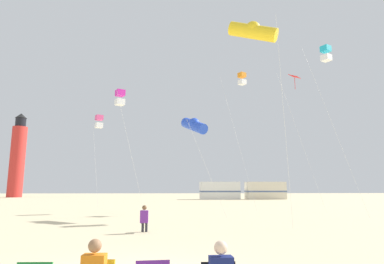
{
  "coord_description": "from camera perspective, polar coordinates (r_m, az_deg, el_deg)",
  "views": [
    {
      "loc": [
        0.99,
        -7.11,
        1.92
      ],
      "look_at": [
        1.98,
        11.52,
        5.1
      ],
      "focal_mm": 30.46,
      "sensor_mm": 36.0,
      "label": 1
    }
  ],
  "objects": [
    {
      "name": "rv_van_white",
      "position": [
        54.05,
        4.86,
        -10.19
      ],
      "size": [
        6.5,
        2.51,
        2.8
      ],
      "rotation": [
        0.0,
        0.0,
        0.03
      ],
      "color": "white",
      "rests_on": "ground"
    },
    {
      "name": "kite_flyer_standing",
      "position": [
        14.67,
        -8.35,
        -14.68
      ],
      "size": [
        0.34,
        0.51,
        1.16
      ],
      "rotation": [
        0.0,
        0.0,
        3.15
      ],
      "color": "#722D99",
      "rests_on": "ground"
    },
    {
      "name": "kite_box_rainbow",
      "position": [
        30.3,
        -15.97,
        1.75
      ],
      "size": [
        0.86,
        0.86,
        8.3
      ],
      "color": "silver",
      "rests_on": "ground"
    },
    {
      "name": "rv_van_cream",
      "position": [
        55.39,
        12.72,
        -9.98
      ],
      "size": [
        6.59,
        2.78,
        2.8
      ],
      "rotation": [
        0.0,
        0.0,
        0.07
      ],
      "color": "beige",
      "rests_on": "ground"
    },
    {
      "name": "kite_box_magenta",
      "position": [
        24.66,
        -12.49,
        5.87
      ],
      "size": [
        2.44,
        2.44,
        9.02
      ],
      "color": "silver",
      "rests_on": "ground"
    },
    {
      "name": "kite_tube_blue",
      "position": [
        21.94,
        0.38,
        1.21
      ],
      "size": [
        2.95,
        3.29,
        6.76
      ],
      "color": "silver",
      "rests_on": "ground"
    },
    {
      "name": "lighthouse_distant",
      "position": [
        73.82,
        -28.23,
        -3.92
      ],
      "size": [
        2.8,
        2.8,
        16.8
      ],
      "color": "red",
      "rests_on": "ground"
    },
    {
      "name": "kite_tube_gold",
      "position": [
        17.29,
        10.61,
        16.97
      ],
      "size": [
        3.04,
        2.63,
        10.33
      ],
      "color": "silver",
      "rests_on": "ground"
    },
    {
      "name": "kite_box_orange",
      "position": [
        31.58,
        8.74,
        9.16
      ],
      "size": [
        2.66,
        2.59,
        12.65
      ],
      "color": "silver",
      "rests_on": "ground"
    },
    {
      "name": "kite_diamond_scarlet",
      "position": [
        30.91,
        17.59,
        8.32
      ],
      "size": [
        3.2,
        2.65,
        12.01
      ],
      "color": "silver",
      "rests_on": "ground"
    },
    {
      "name": "kite_box_cyan",
      "position": [
        26.76,
        22.41,
        12.55
      ],
      "size": [
        3.15,
        2.62,
        12.31
      ],
      "color": "silver",
      "rests_on": "ground"
    }
  ]
}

